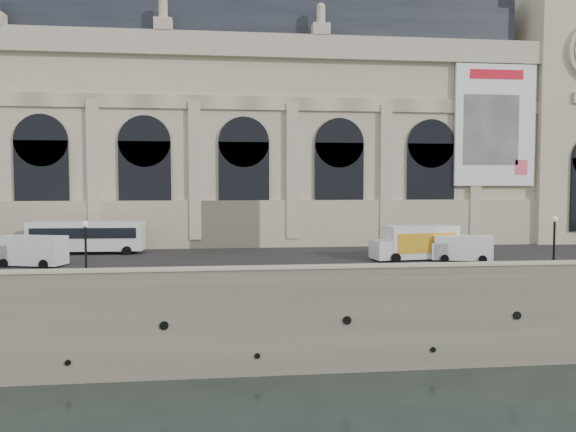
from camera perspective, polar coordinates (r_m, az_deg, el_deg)
name	(u,v)px	position (r m, az deg, el deg)	size (l,w,h in m)	color
ground	(317,374)	(38.93, 3.00, -15.75)	(260.00, 260.00, 0.00)	black
quay	(272,259)	(72.20, -1.67, -4.44)	(160.00, 70.00, 6.00)	gray
street	(292,257)	(51.10, 0.38, -4.21)	(160.00, 24.00, 0.06)	#2D2D2D
parapet	(316,274)	(37.89, 2.88, -5.95)	(160.00, 1.40, 1.21)	gray
museum	(224,124)	(67.51, -6.51, 9.24)	(69.00, 18.70, 29.10)	beige
clock_pavilion	(557,95)	(76.51, 25.64, 11.02)	(13.00, 14.72, 36.70)	beige
bus_left	(86,236)	(56.52, -19.80, -1.92)	(10.76, 2.89, 3.14)	silver
van_b	(27,251)	(50.07, -24.96, -3.24)	(5.95, 3.51, 2.49)	silver
van_c	(458,248)	(50.72, 16.92, -3.14)	(5.36, 3.19, 2.24)	white
box_truck	(416,243)	(50.52, 12.89, -2.67)	(7.82, 3.53, 3.05)	silver
lamp_left	(86,253)	(39.36, -19.85, -3.58)	(0.44, 0.44, 4.28)	black
lamp_right	(554,245)	(45.94, 25.41, -2.71)	(0.44, 0.44, 4.32)	black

